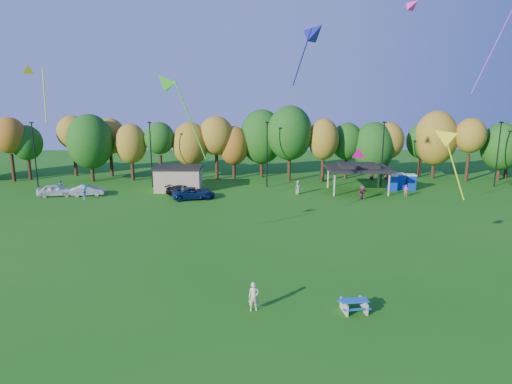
{
  "coord_description": "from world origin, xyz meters",
  "views": [
    {
      "loc": [
        0.05,
        -22.49,
        13.4
      ],
      "look_at": [
        0.24,
        6.0,
        6.96
      ],
      "focal_mm": 32.0,
      "sensor_mm": 36.0,
      "label": 1
    }
  ],
  "objects_px": {
    "car_b": "(88,191)",
    "car_c": "(193,193)",
    "porta_potties": "(401,182)",
    "car_d": "(183,191)",
    "kite_flyer": "(254,297)",
    "car_a": "(56,190)",
    "picnic_table": "(354,305)"
  },
  "relations": [
    {
      "from": "kite_flyer",
      "to": "car_a",
      "type": "relative_size",
      "value": 0.41
    },
    {
      "from": "picnic_table",
      "to": "car_c",
      "type": "height_order",
      "value": "car_c"
    },
    {
      "from": "picnic_table",
      "to": "car_a",
      "type": "relative_size",
      "value": 0.42
    },
    {
      "from": "porta_potties",
      "to": "car_b",
      "type": "distance_m",
      "value": 41.57
    },
    {
      "from": "picnic_table",
      "to": "car_d",
      "type": "relative_size",
      "value": 0.42
    },
    {
      "from": "car_b",
      "to": "picnic_table",
      "type": "bearing_deg",
      "value": -151.64
    },
    {
      "from": "kite_flyer",
      "to": "car_c",
      "type": "bearing_deg",
      "value": 95.84
    },
    {
      "from": "picnic_table",
      "to": "car_c",
      "type": "distance_m",
      "value": 32.64
    },
    {
      "from": "porta_potties",
      "to": "car_a",
      "type": "bearing_deg",
      "value": -175.71
    },
    {
      "from": "picnic_table",
      "to": "porta_potties",
      "type": "bearing_deg",
      "value": 61.22
    },
    {
      "from": "car_b",
      "to": "car_c",
      "type": "xyz_separation_m",
      "value": [
        13.87,
        -1.92,
        0.07
      ]
    },
    {
      "from": "car_d",
      "to": "car_a",
      "type": "bearing_deg",
      "value": 108.05
    },
    {
      "from": "car_c",
      "to": "kite_flyer",
      "type": "bearing_deg",
      "value": -179.67
    },
    {
      "from": "picnic_table",
      "to": "car_c",
      "type": "bearing_deg",
      "value": 107.74
    },
    {
      "from": "porta_potties",
      "to": "car_d",
      "type": "bearing_deg",
      "value": -173.54
    },
    {
      "from": "picnic_table",
      "to": "car_a",
      "type": "bearing_deg",
      "value": 128.19
    },
    {
      "from": "car_b",
      "to": "kite_flyer",
      "type": "bearing_deg",
      "value": -158.53
    },
    {
      "from": "porta_potties",
      "to": "car_a",
      "type": "xyz_separation_m",
      "value": [
        -45.49,
        -3.41,
        -0.34
      ]
    },
    {
      "from": "car_a",
      "to": "kite_flyer",
      "type": "bearing_deg",
      "value": -153.53
    },
    {
      "from": "kite_flyer",
      "to": "car_c",
      "type": "relative_size",
      "value": 0.34
    },
    {
      "from": "porta_potties",
      "to": "car_c",
      "type": "bearing_deg",
      "value": -169.42
    },
    {
      "from": "car_b",
      "to": "car_c",
      "type": "height_order",
      "value": "car_c"
    },
    {
      "from": "picnic_table",
      "to": "car_c",
      "type": "relative_size",
      "value": 0.35
    },
    {
      "from": "porta_potties",
      "to": "car_b",
      "type": "bearing_deg",
      "value": -175.54
    },
    {
      "from": "porta_potties",
      "to": "kite_flyer",
      "type": "distance_m",
      "value": 40.06
    },
    {
      "from": "car_b",
      "to": "car_d",
      "type": "height_order",
      "value": "car_b"
    },
    {
      "from": "porta_potties",
      "to": "car_d",
      "type": "distance_m",
      "value": 29.37
    },
    {
      "from": "picnic_table",
      "to": "car_b",
      "type": "bearing_deg",
      "value": 124.1
    },
    {
      "from": "kite_flyer",
      "to": "car_c",
      "type": "xyz_separation_m",
      "value": [
        -7.47,
        29.5,
        -0.18
      ]
    },
    {
      "from": "kite_flyer",
      "to": "picnic_table",
      "type": "bearing_deg",
      "value": -9.76
    },
    {
      "from": "kite_flyer",
      "to": "car_d",
      "type": "distance_m",
      "value": 32.64
    },
    {
      "from": "car_a",
      "to": "car_b",
      "type": "bearing_deg",
      "value": -100.07
    }
  ]
}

